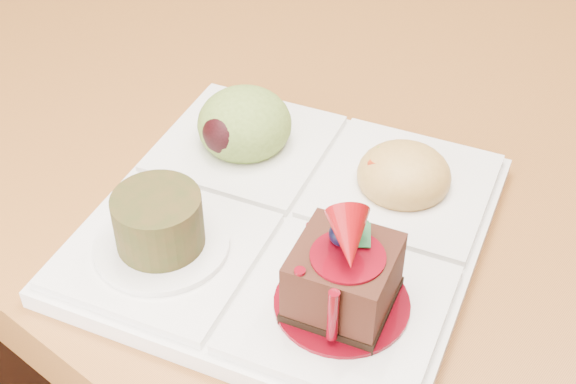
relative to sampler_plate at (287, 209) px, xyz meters
The scene contains 2 objects.
ground 1.08m from the sampler_plate, 98.84° to the left, with size 6.00×6.00×0.00m, color brown.
sampler_plate is the anchor object (origin of this frame).
Camera 1 is at (0.35, -1.03, 1.10)m, focal length 50.00 mm.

